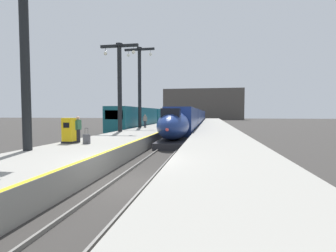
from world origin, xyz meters
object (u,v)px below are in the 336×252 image
object	(u,v)px
station_column_near	(25,28)
passenger_near_edge	(78,127)
highspeed_train_main	(195,117)
station_column_far	(140,80)
station_column_mid	(120,79)
rolling_suitcase	(87,139)
regional_train_adjacent	(150,117)
ticket_machine_yellow	(69,131)
passenger_mid_platform	(145,120)

from	to	relation	value
station_column_near	passenger_near_edge	size ratio (longest dim) A/B	5.97
highspeed_train_main	station_column_far	world-z (taller)	station_column_far
highspeed_train_main	station_column_mid	size ratio (longest dim) A/B	8.40
highspeed_train_main	rolling_suitcase	size ratio (longest dim) A/B	76.82
highspeed_train_main	regional_train_adjacent	xyz separation A→B (m)	(-8.10, -9.48, 0.16)
rolling_suitcase	ticket_machine_yellow	distance (m)	1.35
highspeed_train_main	passenger_mid_platform	distance (m)	24.59
passenger_near_edge	rolling_suitcase	world-z (taller)	passenger_near_edge
station_column_far	passenger_mid_platform	distance (m)	5.25
highspeed_train_main	ticket_machine_yellow	distance (m)	41.66
highspeed_train_main	passenger_near_edge	world-z (taller)	highspeed_train_main
station_column_mid	ticket_machine_yellow	xyz separation A→B (m)	(0.35, -9.90, -4.68)
station_column_mid	passenger_near_edge	size ratio (longest dim) A/B	5.31
station_column_near	rolling_suitcase	distance (m)	6.74
station_column_near	rolling_suitcase	bearing A→B (deg)	62.59
station_column_far	ticket_machine_yellow	xyz separation A→B (m)	(0.35, -17.16, -5.46)
highspeed_train_main	regional_train_adjacent	bearing A→B (deg)	-130.50
regional_train_adjacent	passenger_near_edge	world-z (taller)	regional_train_adjacent
station_column_far	passenger_mid_platform	xyz separation A→B (m)	(0.69, 0.10, -5.21)
highspeed_train_main	ticket_machine_yellow	size ratio (longest dim) A/B	47.15
highspeed_train_main	regional_train_adjacent	distance (m)	12.47
rolling_suitcase	passenger_mid_platform	bearing A→B (deg)	93.08
station_column_far	station_column_near	bearing A→B (deg)	-89.85
station_column_mid	passenger_near_edge	distance (m)	10.47
passenger_near_edge	passenger_mid_platform	bearing A→B (deg)	90.17
rolling_suitcase	regional_train_adjacent	bearing A→B (deg)	96.82
passenger_near_edge	passenger_mid_platform	size ratio (longest dim) A/B	1.00
station_column_far	passenger_near_edge	xyz separation A→B (m)	(0.74, -16.72, -5.21)
station_column_near	passenger_mid_platform	size ratio (longest dim) A/B	5.97
passenger_mid_platform	station_column_far	bearing A→B (deg)	-172.14
station_column_mid	ticket_machine_yellow	world-z (taller)	station_column_mid
station_column_mid	rolling_suitcase	bearing A→B (deg)	-80.82
regional_train_adjacent	station_column_far	bearing A→B (deg)	-81.46
highspeed_train_main	station_column_mid	xyz separation A→B (m)	(-5.90, -31.39, 4.49)
highspeed_train_main	station_column_mid	world-z (taller)	station_column_mid
highspeed_train_main	rolling_suitcase	xyz separation A→B (m)	(-4.28, -41.43, -0.62)
regional_train_adjacent	passenger_near_edge	distance (m)	31.50
station_column_near	station_column_far	xyz separation A→B (m)	(-0.05, 20.33, 0.08)
passenger_near_edge	ticket_machine_yellow	world-z (taller)	passenger_near_edge
station_column_mid	passenger_mid_platform	xyz separation A→B (m)	(0.69, 7.35, -4.43)
rolling_suitcase	station_column_far	bearing A→B (deg)	95.36
highspeed_train_main	passenger_mid_platform	xyz separation A→B (m)	(-5.21, -24.03, 0.07)
regional_train_adjacent	rolling_suitcase	bearing A→B (deg)	-83.18
station_column_near	passenger_near_edge	bearing A→B (deg)	79.26
highspeed_train_main	regional_train_adjacent	size ratio (longest dim) A/B	2.06
ticket_machine_yellow	passenger_mid_platform	bearing A→B (deg)	88.88
regional_train_adjacent	passenger_near_edge	bearing A→B (deg)	-84.65
station_column_near	rolling_suitcase	xyz separation A→B (m)	(1.57, 3.03, -5.81)
highspeed_train_main	station_column_far	size ratio (longest dim) A/B	7.21
rolling_suitcase	ticket_machine_yellow	bearing A→B (deg)	173.41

